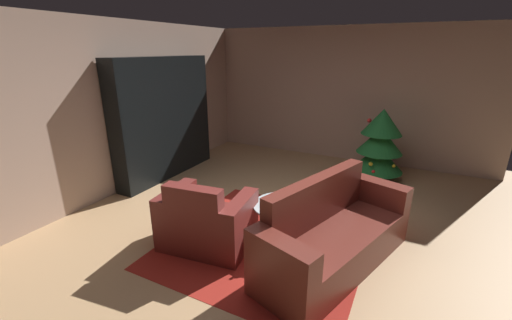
{
  "coord_description": "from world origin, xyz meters",
  "views": [
    {
      "loc": [
        1.35,
        -3.21,
        2.17
      ],
      "look_at": [
        -0.34,
        0.11,
        0.89
      ],
      "focal_mm": 22.7,
      "sensor_mm": 36.0,
      "label": 1
    }
  ],
  "objects_px": {
    "bottle_on_table": "(289,205)",
    "book_stack_on_table": "(290,201)",
    "coffee_table": "(284,208)",
    "bookshelf_unit": "(170,118)",
    "decorated_tree": "(380,143)",
    "couch_red": "(333,237)",
    "armchair_red": "(206,222)"
  },
  "relations": [
    {
      "from": "bottle_on_table",
      "to": "book_stack_on_table",
      "type": "bearing_deg",
      "value": 108.96
    },
    {
      "from": "bottle_on_table",
      "to": "coffee_table",
      "type": "bearing_deg",
      "value": 128.43
    },
    {
      "from": "bookshelf_unit",
      "to": "decorated_tree",
      "type": "height_order",
      "value": "bookshelf_unit"
    },
    {
      "from": "coffee_table",
      "to": "bottle_on_table",
      "type": "bearing_deg",
      "value": -51.57
    },
    {
      "from": "book_stack_on_table",
      "to": "decorated_tree",
      "type": "relative_size",
      "value": 0.18
    },
    {
      "from": "couch_red",
      "to": "coffee_table",
      "type": "distance_m",
      "value": 0.66
    },
    {
      "from": "armchair_red",
      "to": "bottle_on_table",
      "type": "height_order",
      "value": "armchair_red"
    },
    {
      "from": "couch_red",
      "to": "bookshelf_unit",
      "type": "bearing_deg",
      "value": 157.74
    },
    {
      "from": "book_stack_on_table",
      "to": "coffee_table",
      "type": "bearing_deg",
      "value": -140.73
    },
    {
      "from": "book_stack_on_table",
      "to": "couch_red",
      "type": "bearing_deg",
      "value": -20.56
    },
    {
      "from": "armchair_red",
      "to": "bottle_on_table",
      "type": "relative_size",
      "value": 4.49
    },
    {
      "from": "couch_red",
      "to": "decorated_tree",
      "type": "bearing_deg",
      "value": 88.15
    },
    {
      "from": "bookshelf_unit",
      "to": "coffee_table",
      "type": "xyz_separation_m",
      "value": [
        2.66,
        -1.18,
        -0.6
      ]
    },
    {
      "from": "bottle_on_table",
      "to": "armchair_red",
      "type": "bearing_deg",
      "value": -157.96
    },
    {
      "from": "coffee_table",
      "to": "decorated_tree",
      "type": "bearing_deg",
      "value": 74.42
    },
    {
      "from": "bookshelf_unit",
      "to": "book_stack_on_table",
      "type": "xyz_separation_m",
      "value": [
        2.72,
        -1.13,
        -0.52
      ]
    },
    {
      "from": "book_stack_on_table",
      "to": "bottle_on_table",
      "type": "height_order",
      "value": "bottle_on_table"
    },
    {
      "from": "book_stack_on_table",
      "to": "bottle_on_table",
      "type": "distance_m",
      "value": 0.22
    },
    {
      "from": "bookshelf_unit",
      "to": "armchair_red",
      "type": "relative_size",
      "value": 1.97
    },
    {
      "from": "bookshelf_unit",
      "to": "couch_red",
      "type": "height_order",
      "value": "bookshelf_unit"
    },
    {
      "from": "bottle_on_table",
      "to": "couch_red",
      "type": "bearing_deg",
      "value": -1.67
    },
    {
      "from": "armchair_red",
      "to": "couch_red",
      "type": "distance_m",
      "value": 1.42
    },
    {
      "from": "couch_red",
      "to": "decorated_tree",
      "type": "xyz_separation_m",
      "value": [
        0.09,
        2.75,
        0.32
      ]
    },
    {
      "from": "bookshelf_unit",
      "to": "armchair_red",
      "type": "xyz_separation_m",
      "value": [
        1.92,
        -1.69,
        -0.72
      ]
    },
    {
      "from": "armchair_red",
      "to": "book_stack_on_table",
      "type": "bearing_deg",
      "value": 34.66
    },
    {
      "from": "decorated_tree",
      "to": "couch_red",
      "type": "bearing_deg",
      "value": -91.85
    },
    {
      "from": "couch_red",
      "to": "coffee_table",
      "type": "bearing_deg",
      "value": 164.82
    },
    {
      "from": "bookshelf_unit",
      "to": "armchair_red",
      "type": "height_order",
      "value": "bookshelf_unit"
    },
    {
      "from": "coffee_table",
      "to": "book_stack_on_table",
      "type": "bearing_deg",
      "value": 39.27
    },
    {
      "from": "coffee_table",
      "to": "book_stack_on_table",
      "type": "xyz_separation_m",
      "value": [
        0.05,
        0.04,
        0.09
      ]
    },
    {
      "from": "bookshelf_unit",
      "to": "bottle_on_table",
      "type": "relative_size",
      "value": 8.85
    },
    {
      "from": "couch_red",
      "to": "book_stack_on_table",
      "type": "relative_size",
      "value": 9.56
    }
  ]
}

